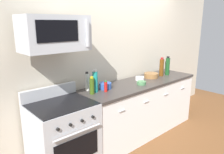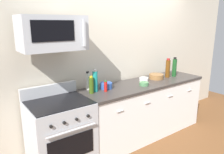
% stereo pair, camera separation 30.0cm
% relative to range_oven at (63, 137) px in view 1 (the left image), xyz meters
% --- Properties ---
extents(ground_plane, '(6.39, 6.39, 0.00)m').
position_rel_range_oven_xyz_m(ground_plane, '(1.49, -0.00, -0.47)').
color(ground_plane, brown).
extents(back_wall, '(5.33, 0.10, 2.70)m').
position_rel_range_oven_xyz_m(back_wall, '(1.49, 0.41, 0.88)').
color(back_wall, beige).
rests_on(back_wall, ground_plane).
extents(counter_unit, '(2.24, 0.66, 0.92)m').
position_rel_range_oven_xyz_m(counter_unit, '(1.49, -0.00, -0.01)').
color(counter_unit, white).
rests_on(counter_unit, ground_plane).
extents(range_oven, '(0.76, 0.69, 1.07)m').
position_rel_range_oven_xyz_m(range_oven, '(0.00, 0.00, 0.00)').
color(range_oven, '#B7BABF').
rests_on(range_oven, ground_plane).
extents(microwave, '(0.74, 0.44, 0.40)m').
position_rel_range_oven_xyz_m(microwave, '(0.00, 0.04, 1.28)').
color(microwave, '#B7BABF').
extents(bottle_wine_amber, '(0.08, 0.08, 0.34)m').
position_rel_range_oven_xyz_m(bottle_wine_amber, '(2.06, 0.01, 0.61)').
color(bottle_wine_amber, '#59330F').
rests_on(bottle_wine_amber, countertop_slab).
extents(bottle_wine_green, '(0.08, 0.08, 0.35)m').
position_rel_range_oven_xyz_m(bottle_wine_green, '(2.21, -0.01, 0.62)').
color(bottle_wine_green, '#19471E').
rests_on(bottle_wine_green, countertop_slab).
extents(bottle_sparkling_teal, '(0.07, 0.07, 0.32)m').
position_rel_range_oven_xyz_m(bottle_sparkling_teal, '(0.59, 0.07, 0.60)').
color(bottle_sparkling_teal, '#197F7A').
rests_on(bottle_sparkling_teal, countertop_slab).
extents(bottle_olive_oil, '(0.07, 0.07, 0.24)m').
position_rel_range_oven_xyz_m(bottle_olive_oil, '(0.50, 0.04, 0.57)').
color(bottle_olive_oil, '#385114').
rests_on(bottle_olive_oil, countertop_slab).
extents(bottle_soy_sauce_dark, '(0.05, 0.05, 0.21)m').
position_rel_range_oven_xyz_m(bottle_soy_sauce_dark, '(2.51, 0.22, 0.55)').
color(bottle_soy_sauce_dark, black).
rests_on(bottle_soy_sauce_dark, countertop_slab).
extents(bottle_vinegar_white, '(0.06, 0.06, 0.27)m').
position_rel_range_oven_xyz_m(bottle_vinegar_white, '(0.55, 0.22, 0.58)').
color(bottle_vinegar_white, silver).
rests_on(bottle_vinegar_white, countertop_slab).
extents(bottle_hot_sauce_red, '(0.05, 0.05, 0.16)m').
position_rel_range_oven_xyz_m(bottle_hot_sauce_red, '(0.70, -0.01, 0.53)').
color(bottle_hot_sauce_red, '#B21914').
rests_on(bottle_hot_sauce_red, countertop_slab).
extents(bowl_green_glaze, '(0.15, 0.15, 0.05)m').
position_rel_range_oven_xyz_m(bowl_green_glaze, '(1.36, -0.11, 0.48)').
color(bowl_green_glaze, '#477A4C').
rests_on(bowl_green_glaze, countertop_slab).
extents(bowl_wooden_salad, '(0.25, 0.25, 0.08)m').
position_rel_range_oven_xyz_m(bowl_wooden_salad, '(1.82, 0.06, 0.49)').
color(bowl_wooden_salad, brown).
rests_on(bowl_wooden_salad, countertop_slab).
extents(bowl_white_ceramic, '(0.15, 0.15, 0.06)m').
position_rel_range_oven_xyz_m(bowl_white_ceramic, '(1.55, 0.08, 0.48)').
color(bowl_white_ceramic, white).
rests_on(bowl_white_ceramic, countertop_slab).
extents(bowl_blue_mixing, '(0.18, 0.18, 0.09)m').
position_rel_range_oven_xyz_m(bowl_blue_mixing, '(0.79, 0.10, 0.50)').
color(bowl_blue_mixing, '#2D519E').
rests_on(bowl_blue_mixing, countertop_slab).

